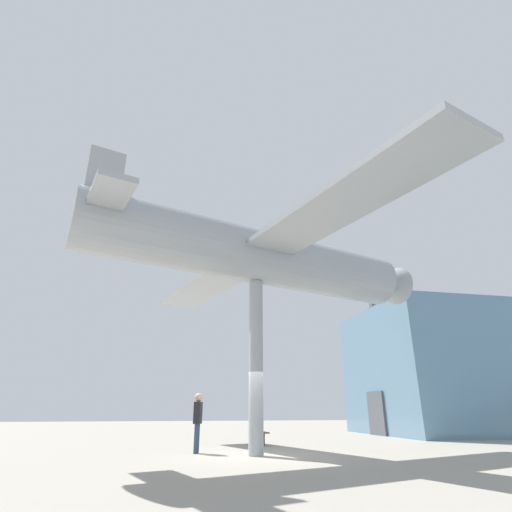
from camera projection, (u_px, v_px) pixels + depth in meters
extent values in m
plane|color=gray|center=(256.00, 456.00, 12.31)|extent=(80.00, 80.00, 0.00)
cube|color=#60849E|center=(455.00, 371.00, 24.23)|extent=(8.64, 10.81, 7.09)
cube|color=#51565B|center=(444.00, 309.00, 25.61)|extent=(0.36, 10.27, 0.60)
cube|color=#51565B|center=(376.00, 413.00, 22.35)|extent=(1.80, 0.12, 2.30)
cylinder|color=#999EA3|center=(256.00, 362.00, 13.31)|extent=(0.48, 0.48, 5.62)
cylinder|color=#93999E|center=(256.00, 256.00, 14.68)|extent=(5.99, 12.60, 2.00)
cube|color=#93999E|center=(256.00, 256.00, 14.68)|extent=(16.75, 7.33, 0.18)
cube|color=#93999E|center=(98.00, 218.00, 12.11)|extent=(5.48, 2.71, 0.18)
cube|color=#93999E|center=(104.00, 183.00, 12.55)|extent=(0.53, 1.10, 2.39)
cone|color=#93999E|center=(388.00, 284.00, 17.96)|extent=(2.00, 1.69, 1.70)
sphere|color=black|center=(400.00, 286.00, 18.33)|extent=(0.44, 0.44, 0.44)
cylinder|color=#2D3D56|center=(197.00, 438.00, 13.25)|extent=(0.14, 0.14, 0.90)
cylinder|color=#2D3D56|center=(196.00, 439.00, 13.08)|extent=(0.14, 0.14, 0.90)
cube|color=black|center=(198.00, 413.00, 13.45)|extent=(0.45, 0.32, 0.69)
sphere|color=tan|center=(199.00, 397.00, 13.63)|extent=(0.28, 0.28, 0.28)
cube|color=brown|center=(259.00, 432.00, 16.29)|extent=(1.48, 0.55, 0.05)
cylinder|color=#333338|center=(255.00, 438.00, 16.71)|extent=(0.08, 0.08, 0.45)
cylinder|color=#333338|center=(264.00, 440.00, 15.68)|extent=(0.08, 0.08, 0.45)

